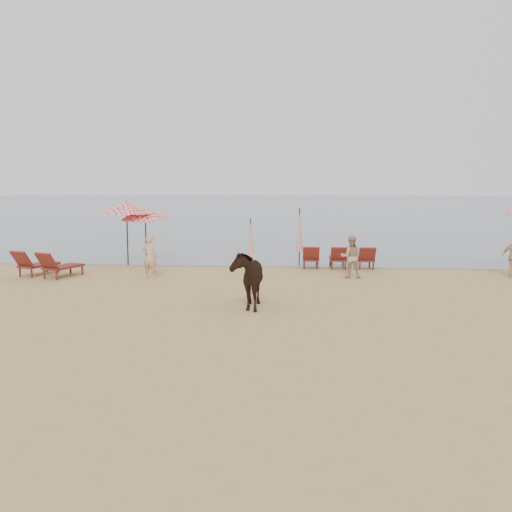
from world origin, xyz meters
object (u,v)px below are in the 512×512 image
(umbrella_closed_left, at_px, (251,239))
(beachgoer_right_a, at_px, (351,257))
(lounger_cluster_left, at_px, (46,264))
(lounger_cluster_right, at_px, (338,257))
(umbrella_closed_right, at_px, (300,230))
(umbrella_open_left_a, at_px, (127,208))
(umbrella_open_left_b, at_px, (145,213))
(beachgoer_left, at_px, (150,257))
(cow, at_px, (247,278))

(umbrella_closed_left, distance_m, beachgoer_right_a, 4.04)
(lounger_cluster_left, bearing_deg, beachgoer_right_a, 23.21)
(lounger_cluster_right, distance_m, umbrella_closed_right, 2.03)
(umbrella_open_left_a, bearing_deg, umbrella_closed_right, 0.75)
(lounger_cluster_left, bearing_deg, umbrella_closed_left, 36.04)
(umbrella_open_left_b, distance_m, beachgoer_right_a, 8.66)
(umbrella_open_left_a, xyz_separation_m, beachgoer_right_a, (8.93, -2.40, -1.63))
(beachgoer_left, bearing_deg, cow, 142.24)
(umbrella_closed_right, relative_size, beachgoer_right_a, 1.57)
(umbrella_open_left_b, xyz_separation_m, umbrella_closed_right, (6.32, 0.62, -0.69))
(umbrella_closed_right, distance_m, beachgoer_right_a, 3.69)
(umbrella_closed_right, distance_m, cow, 8.46)
(lounger_cluster_left, bearing_deg, umbrella_open_left_a, 75.96)
(umbrella_open_left_a, height_order, umbrella_closed_left, umbrella_open_left_a)
(lounger_cluster_left, height_order, beachgoer_left, beachgoer_left)
(umbrella_open_left_a, relative_size, umbrella_closed_right, 1.12)
(umbrella_closed_right, relative_size, cow, 1.24)
(beachgoer_right_a, bearing_deg, umbrella_open_left_b, -16.33)
(cow, relative_size, beachgoer_left, 1.24)
(umbrella_open_left_a, height_order, umbrella_open_left_b, umbrella_open_left_a)
(umbrella_open_left_b, bearing_deg, lounger_cluster_right, -23.06)
(lounger_cluster_left, xyz_separation_m, umbrella_open_left_b, (2.82, 3.19, 1.70))
(lounger_cluster_right, relative_size, umbrella_closed_right, 1.18)
(umbrella_closed_left, bearing_deg, umbrella_open_left_a, 169.50)
(umbrella_closed_left, relative_size, umbrella_closed_right, 0.85)
(lounger_cluster_right, xyz_separation_m, umbrella_open_left_a, (-8.62, 0.09, 1.96))
(umbrella_open_left_b, distance_m, umbrella_closed_left, 4.64)
(umbrella_open_left_a, xyz_separation_m, umbrella_closed_right, (7.07, 0.70, -0.92))
(lounger_cluster_left, relative_size, lounger_cluster_right, 0.83)
(umbrella_open_left_b, bearing_deg, beachgoer_left, -94.04)
(lounger_cluster_right, relative_size, cow, 1.46)
(cow, height_order, beachgoer_right_a, cow)
(lounger_cluster_left, xyz_separation_m, umbrella_closed_left, (7.25, 2.14, 0.79))
(lounger_cluster_left, relative_size, beachgoer_left, 1.51)
(beachgoer_right_a, bearing_deg, lounger_cluster_left, 4.23)
(lounger_cluster_right, distance_m, umbrella_closed_left, 3.64)
(umbrella_closed_right, xyz_separation_m, cow, (-1.38, -8.32, -0.65))
(umbrella_closed_left, bearing_deg, beachgoer_right_a, -21.06)
(umbrella_open_left_a, relative_size, umbrella_closed_left, 1.31)
(umbrella_open_left_a, distance_m, umbrella_closed_left, 5.40)
(lounger_cluster_left, height_order, umbrella_closed_left, umbrella_closed_left)
(umbrella_open_left_a, height_order, cow, umbrella_open_left_a)
(beachgoer_right_a, bearing_deg, umbrella_closed_left, -20.49)
(lounger_cluster_left, height_order, umbrella_open_left_b, umbrella_open_left_b)
(umbrella_closed_left, relative_size, beachgoer_right_a, 1.34)
(lounger_cluster_right, bearing_deg, lounger_cluster_left, -164.43)
(umbrella_open_left_b, xyz_separation_m, umbrella_closed_left, (4.43, -1.04, -0.91))
(umbrella_open_left_b, bearing_deg, beachgoer_right_a, -38.74)
(lounger_cluster_right, relative_size, beachgoer_left, 1.81)
(lounger_cluster_right, bearing_deg, cow, -111.47)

